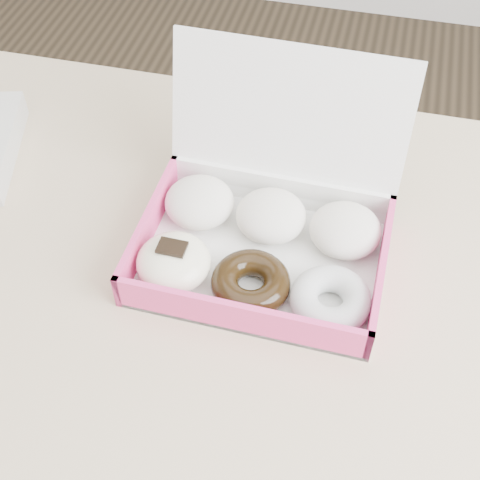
# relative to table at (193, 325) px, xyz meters

# --- Properties ---
(table) EXTENTS (1.20, 0.80, 0.75)m
(table) POSITION_rel_table_xyz_m (0.00, 0.00, 0.00)
(table) COLOR #C9B184
(table) RESTS_ON ground
(donut_box) EXTENTS (0.30, 0.27, 0.21)m
(donut_box) POSITION_rel_table_xyz_m (0.07, 0.08, 0.11)
(donut_box) COLOR white
(donut_box) RESTS_ON table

